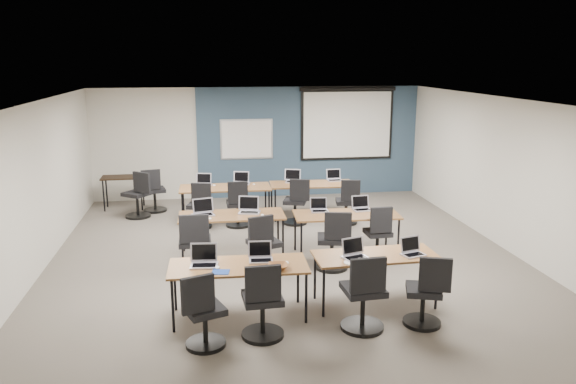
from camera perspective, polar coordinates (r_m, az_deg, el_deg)
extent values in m
cube|color=#6B6354|center=(9.83, -0.27, -6.62)|extent=(8.00, 9.00, 0.02)
cube|color=white|center=(9.26, -0.29, 9.28)|extent=(8.00, 9.00, 0.02)
cube|color=beige|center=(13.85, -3.00, 5.03)|extent=(8.00, 0.04, 2.70)
cube|color=beige|center=(5.23, 6.99, -9.40)|extent=(8.00, 0.04, 2.70)
cube|color=beige|center=(9.73, -24.28, 0.24)|extent=(0.04, 9.00, 2.70)
cube|color=beige|center=(10.78, 21.28, 1.70)|extent=(0.04, 9.00, 2.70)
cube|color=#3D5977|center=(14.00, 2.13, 5.13)|extent=(5.50, 0.04, 2.70)
cube|color=silver|center=(13.74, -4.22, 5.37)|extent=(1.28, 0.02, 0.98)
cube|color=white|center=(13.73, -4.22, 5.36)|extent=(1.20, 0.02, 0.90)
cube|color=black|center=(14.09, 6.02, 6.96)|extent=(2.32, 0.03, 1.82)
cube|color=white|center=(14.09, 6.03, 6.80)|extent=(2.20, 0.02, 1.62)
cylinder|color=black|center=(14.01, 6.12, 10.37)|extent=(2.40, 0.10, 0.10)
cube|color=#905C31|center=(7.45, -5.06, -7.50)|extent=(1.82, 0.76, 0.03)
cylinder|color=black|center=(7.30, -11.63, -11.30)|extent=(0.04, 0.04, 0.70)
cylinder|color=black|center=(7.40, 1.86, -10.69)|extent=(0.04, 0.04, 0.70)
cylinder|color=black|center=(7.89, -11.41, -9.37)|extent=(0.04, 0.04, 0.70)
cylinder|color=black|center=(7.97, 1.02, -8.84)|extent=(0.04, 0.04, 0.70)
cube|color=olive|center=(7.89, 8.88, -6.40)|extent=(1.70, 0.71, 0.03)
cylinder|color=black|center=(7.57, 3.64, -10.12)|extent=(0.04, 0.04, 0.70)
cylinder|color=black|center=(8.04, 14.88, -9.13)|extent=(0.04, 0.04, 0.70)
cylinder|color=black|center=(8.10, 2.75, -8.48)|extent=(0.04, 0.04, 0.70)
cylinder|color=black|center=(8.54, 13.32, -7.67)|extent=(0.04, 0.04, 0.70)
cube|color=#986337|center=(9.79, -5.73, -2.38)|extent=(1.83, 0.76, 0.03)
cylinder|color=black|center=(9.59, -10.70, -5.18)|extent=(0.04, 0.04, 0.70)
cylinder|color=black|center=(9.67, -0.51, -4.78)|extent=(0.04, 0.04, 0.70)
cylinder|color=black|center=(10.20, -10.58, -4.04)|extent=(0.04, 0.04, 0.70)
cylinder|color=black|center=(10.27, -1.02, -3.68)|extent=(0.04, 0.04, 0.70)
cube|color=brown|center=(9.84, 5.94, -2.30)|extent=(1.82, 0.76, 0.03)
cylinder|color=black|center=(9.47, 1.36, -5.17)|extent=(0.04, 0.04, 0.70)
cylinder|color=black|center=(9.90, 11.15, -4.60)|extent=(0.04, 0.04, 0.70)
cylinder|color=black|center=(10.07, 0.73, -4.02)|extent=(0.04, 0.04, 0.70)
cylinder|color=black|center=(10.47, 9.98, -3.54)|extent=(0.04, 0.04, 0.70)
cube|color=#946128|center=(11.89, -6.40, 0.44)|extent=(1.90, 0.79, 0.03)
cylinder|color=black|center=(11.65, -10.67, -1.83)|extent=(0.04, 0.04, 0.70)
cylinder|color=black|center=(11.72, -1.93, -1.51)|extent=(0.04, 0.04, 0.70)
cylinder|color=black|center=(12.30, -10.57, -1.01)|extent=(0.04, 0.04, 0.70)
cylinder|color=black|center=(12.37, -2.29, -0.72)|extent=(0.04, 0.04, 0.70)
cube|color=#9B7645|center=(12.15, 2.43, 0.80)|extent=(1.80, 0.75, 0.03)
cylinder|color=black|center=(11.81, -1.30, -1.39)|extent=(0.04, 0.04, 0.70)
cylinder|color=black|center=(12.13, 6.60, -1.08)|extent=(0.04, 0.04, 0.70)
cylinder|color=black|center=(12.41, -1.67, -0.66)|extent=(0.04, 0.04, 0.70)
cylinder|color=black|center=(12.72, 5.86, -0.38)|extent=(0.04, 0.04, 0.70)
cube|color=#A5A5A8|center=(7.45, -8.51, -7.39)|extent=(0.35, 0.26, 0.02)
cube|color=black|center=(7.43, -8.51, -7.36)|extent=(0.30, 0.15, 0.00)
cube|color=#A5A5A8|center=(7.54, -8.55, -6.06)|extent=(0.35, 0.06, 0.24)
cube|color=black|center=(7.53, -8.55, -6.08)|extent=(0.31, 0.05, 0.20)
ellipsoid|color=white|center=(7.36, -7.21, -7.62)|extent=(0.08, 0.11, 0.04)
cylinder|color=black|center=(7.07, -8.34, -14.99)|extent=(0.49, 0.49, 0.05)
cylinder|color=black|center=(6.98, -8.39, -13.62)|extent=(0.06, 0.06, 0.43)
cube|color=black|center=(6.87, -8.47, -11.72)|extent=(0.43, 0.43, 0.08)
cube|color=black|center=(6.59, -9.15, -10.21)|extent=(0.39, 0.06, 0.44)
cube|color=#B0B0B0|center=(7.55, -2.77, -6.97)|extent=(0.32, 0.23, 0.02)
cube|color=black|center=(7.53, -2.75, -6.94)|extent=(0.27, 0.13, 0.00)
cube|color=#B0B0B0|center=(7.63, -2.88, -5.79)|extent=(0.32, 0.06, 0.22)
cube|color=black|center=(7.62, -2.87, -5.81)|extent=(0.28, 0.04, 0.18)
ellipsoid|color=white|center=(7.46, -0.17, -7.20)|extent=(0.07, 0.11, 0.04)
cylinder|color=black|center=(7.21, -2.58, -14.23)|extent=(0.53, 0.53, 0.05)
cylinder|color=black|center=(7.12, -2.59, -12.73)|extent=(0.06, 0.06, 0.47)
cube|color=black|center=(7.00, -2.62, -10.71)|extent=(0.47, 0.47, 0.08)
cube|color=black|center=(6.69, -2.55, -9.27)|extent=(0.43, 0.06, 0.44)
cube|color=silver|center=(7.70, 6.85, -6.63)|extent=(0.33, 0.24, 0.02)
cube|color=black|center=(7.68, 6.89, -6.60)|extent=(0.28, 0.14, 0.00)
cube|color=silver|center=(7.78, 6.62, -5.44)|extent=(0.33, 0.06, 0.23)
cube|color=black|center=(7.77, 6.64, -5.46)|extent=(0.29, 0.04, 0.19)
ellipsoid|color=white|center=(7.57, 7.90, -7.03)|extent=(0.08, 0.11, 0.03)
cylinder|color=black|center=(7.45, 7.53, -13.38)|extent=(0.56, 0.56, 0.05)
cylinder|color=black|center=(7.36, 7.59, -11.83)|extent=(0.06, 0.06, 0.49)
cube|color=black|center=(7.24, 7.66, -9.78)|extent=(0.49, 0.49, 0.08)
cube|color=black|center=(6.93, 8.14, -8.38)|extent=(0.45, 0.06, 0.44)
cube|color=silver|center=(7.94, 12.61, -6.24)|extent=(0.31, 0.22, 0.02)
cube|color=black|center=(7.92, 12.66, -6.21)|extent=(0.26, 0.13, 0.00)
cube|color=silver|center=(8.01, 12.34, -5.17)|extent=(0.31, 0.06, 0.21)
cube|color=black|center=(8.01, 12.36, -5.19)|extent=(0.27, 0.04, 0.17)
ellipsoid|color=white|center=(7.83, 13.95, -6.60)|extent=(0.08, 0.11, 0.03)
cylinder|color=black|center=(7.70, 13.42, -12.74)|extent=(0.49, 0.49, 0.05)
cylinder|color=black|center=(7.61, 13.50, -11.44)|extent=(0.06, 0.06, 0.44)
cube|color=black|center=(7.51, 13.61, -9.65)|extent=(0.44, 0.44, 0.08)
cube|color=black|center=(7.27, 14.74, -8.13)|extent=(0.40, 0.06, 0.44)
cube|color=#BABABE|center=(9.78, -8.61, -2.33)|extent=(0.36, 0.26, 0.02)
cube|color=black|center=(9.76, -8.61, -2.29)|extent=(0.31, 0.15, 0.00)
cube|color=#BABABE|center=(9.88, -8.64, -1.34)|extent=(0.36, 0.07, 0.25)
cube|color=black|center=(9.87, -8.64, -1.35)|extent=(0.32, 0.05, 0.20)
ellipsoid|color=white|center=(9.54, -7.93, -2.70)|extent=(0.07, 0.10, 0.03)
cylinder|color=black|center=(9.23, -9.30, -8.00)|extent=(0.57, 0.57, 0.05)
cylinder|color=black|center=(9.16, -9.35, -6.69)|extent=(0.06, 0.06, 0.50)
cube|color=black|center=(9.06, -9.42, -4.97)|extent=(0.50, 0.50, 0.08)
cube|color=black|center=(8.76, -9.52, -3.70)|extent=(0.46, 0.06, 0.44)
cube|color=#AEAEAE|center=(9.85, -3.93, -2.08)|extent=(0.36, 0.26, 0.02)
cube|color=black|center=(9.83, -3.92, -2.05)|extent=(0.31, 0.15, 0.00)
cube|color=#AEAEAE|center=(9.95, -4.01, -1.11)|extent=(0.36, 0.07, 0.25)
cube|color=black|center=(9.94, -4.00, -1.12)|extent=(0.32, 0.05, 0.20)
ellipsoid|color=white|center=(9.68, -2.62, -2.35)|extent=(0.08, 0.10, 0.03)
cylinder|color=black|center=(9.17, -2.40, -7.97)|extent=(0.52, 0.52, 0.05)
cylinder|color=black|center=(9.10, -2.41, -6.78)|extent=(0.06, 0.06, 0.46)
cube|color=black|center=(9.01, -2.43, -5.18)|extent=(0.46, 0.46, 0.08)
cube|color=black|center=(8.73, -2.77, -3.87)|extent=(0.42, 0.06, 0.44)
cube|color=#A3A4B1|center=(9.92, 3.24, -1.96)|extent=(0.30, 0.22, 0.02)
cube|color=black|center=(9.90, 3.27, -1.92)|extent=(0.26, 0.13, 0.00)
cube|color=#A3A4B1|center=(10.01, 3.11, -1.14)|extent=(0.30, 0.06, 0.21)
cube|color=black|center=(10.00, 3.12, -1.15)|extent=(0.27, 0.04, 0.17)
ellipsoid|color=white|center=(9.84, 3.89, -2.09)|extent=(0.08, 0.11, 0.03)
cylinder|color=black|center=(9.35, 4.44, -7.59)|extent=(0.53, 0.53, 0.05)
cylinder|color=black|center=(9.27, 4.47, -6.37)|extent=(0.06, 0.06, 0.47)
cube|color=black|center=(9.18, 4.50, -4.76)|extent=(0.47, 0.47, 0.08)
cube|color=black|center=(8.91, 5.10, -3.45)|extent=(0.43, 0.06, 0.44)
cube|color=#A8A8A8|center=(10.08, 7.54, -1.81)|extent=(0.32, 0.23, 0.02)
cube|color=black|center=(10.06, 7.57, -1.77)|extent=(0.27, 0.14, 0.00)
cube|color=#A8A8A8|center=(10.17, 7.37, -0.95)|extent=(0.32, 0.06, 0.22)
cube|color=black|center=(10.16, 7.38, -0.97)|extent=(0.28, 0.04, 0.18)
ellipsoid|color=white|center=(10.11, 8.90, -1.80)|extent=(0.08, 0.11, 0.04)
cylinder|color=black|center=(9.92, 9.01, -6.44)|extent=(0.47, 0.47, 0.05)
cylinder|color=black|center=(9.86, 9.05, -5.45)|extent=(0.06, 0.06, 0.41)
cube|color=black|center=(9.79, 9.10, -4.09)|extent=(0.41, 0.41, 0.08)
cube|color=black|center=(9.53, 9.45, -2.82)|extent=(0.38, 0.06, 0.44)
cube|color=#A5A5AA|center=(12.07, -8.52, 0.70)|extent=(0.32, 0.24, 0.02)
cube|color=black|center=(12.04, -8.52, 0.73)|extent=(0.27, 0.14, 0.00)
cube|color=#A5A5AA|center=(12.17, -8.55, 1.40)|extent=(0.32, 0.06, 0.22)
cube|color=black|center=(12.16, -8.55, 1.39)|extent=(0.28, 0.04, 0.18)
ellipsoid|color=white|center=(12.01, -7.52, 0.67)|extent=(0.08, 0.11, 0.04)
cylinder|color=black|center=(11.62, -8.93, -3.46)|extent=(0.49, 0.49, 0.05)
cylinder|color=black|center=(11.57, -8.96, -2.56)|extent=(0.06, 0.06, 0.43)
cube|color=black|center=(11.50, -9.01, -1.34)|extent=(0.43, 0.43, 0.08)
cube|color=black|center=(11.25, -8.81, -0.20)|extent=(0.39, 0.06, 0.44)
cube|color=silver|center=(12.11, -4.70, 0.85)|extent=(0.34, 0.24, 0.02)
cube|color=black|center=(12.09, -4.70, 0.89)|extent=(0.28, 0.14, 0.00)
cube|color=silver|center=(12.22, -4.76, 1.57)|extent=(0.34, 0.06, 0.23)
cube|color=black|center=(12.21, -4.76, 1.56)|extent=(0.29, 0.04, 0.19)
ellipsoid|color=white|center=(12.03, -3.49, 0.79)|extent=(0.07, 0.10, 0.03)
cylinder|color=black|center=(11.63, -5.10, -3.33)|extent=(0.50, 0.50, 0.05)
cylinder|color=black|center=(11.58, -5.12, -2.41)|extent=(0.06, 0.06, 0.44)
cube|color=black|center=(11.51, -5.15, -1.16)|extent=(0.44, 0.44, 0.08)
cube|color=black|center=(11.25, -5.12, -0.04)|extent=(0.40, 0.06, 0.44)
cube|color=silver|center=(12.26, 0.59, 1.05)|extent=(0.35, 0.26, 0.02)
cube|color=black|center=(12.24, 0.60, 1.08)|extent=(0.30, 0.15, 0.00)
cube|color=silver|center=(12.37, 0.48, 1.79)|extent=(0.35, 0.06, 0.24)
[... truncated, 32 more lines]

